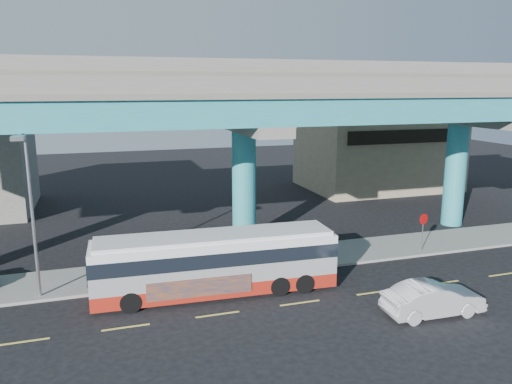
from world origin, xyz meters
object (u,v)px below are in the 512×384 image
object	(u,v)px
transit_bus	(216,261)
stop_sign	(423,224)
sedan	(433,299)
street_lamp	(29,192)

from	to	relation	value
transit_bus	stop_sign	xyz separation A→B (m)	(13.44, 2.12, 0.14)
sedan	transit_bus	bearing A→B (deg)	60.51
street_lamp	stop_sign	xyz separation A→B (m)	(21.68, 0.75, -3.56)
transit_bus	street_lamp	distance (m)	9.15
transit_bus	stop_sign	world-z (taller)	transit_bus
street_lamp	stop_sign	bearing A→B (deg)	1.98
sedan	stop_sign	xyz separation A→B (m)	(4.79, 7.42, 1.06)
transit_bus	stop_sign	size ratio (longest dim) A/B	5.13
transit_bus	sedan	distance (m)	10.18
street_lamp	stop_sign	size ratio (longest dim) A/B	3.46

